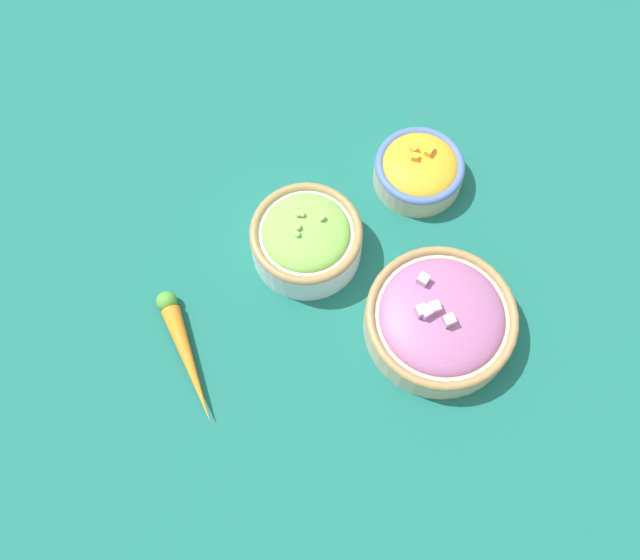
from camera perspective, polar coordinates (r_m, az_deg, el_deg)
ground_plane at (r=0.95m, az=-0.00°, el=-0.70°), size 3.00×3.00×0.00m
bowl_lettuce at (r=0.94m, az=-1.10°, el=3.36°), size 0.15×0.15×0.08m
bowl_red_onion at (r=0.91m, az=9.62°, el=-3.08°), size 0.19×0.19×0.07m
bowl_squash at (r=1.01m, az=7.93°, el=8.79°), size 0.12×0.12×0.06m
loose_carrot at (r=0.92m, az=-10.83°, el=-5.53°), size 0.06×0.18×0.03m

